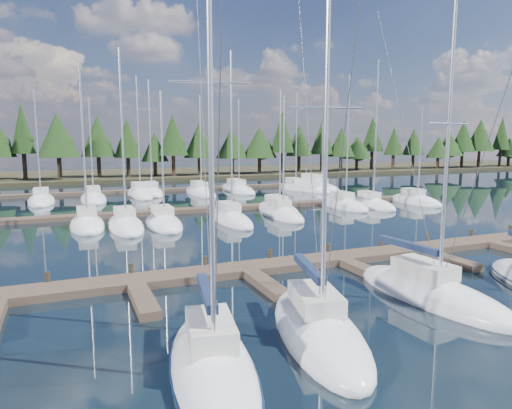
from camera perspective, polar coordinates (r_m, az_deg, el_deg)
name	(u,v)px	position (r m, az deg, el deg)	size (l,w,h in m)	color
ground	(260,227)	(38.64, 0.44, -2.81)	(260.00, 260.00, 0.00)	black
far_shore	(145,174)	(96.33, -13.69, 3.70)	(220.00, 30.00, 0.60)	#312D1B
main_dock	(343,261)	(27.70, 10.81, -6.92)	(44.00, 6.13, 0.90)	#4D3D30
back_docks	(198,198)	(56.94, -7.29, 0.86)	(50.00, 21.80, 0.40)	#4D3D30
front_sailboat_1	(212,366)	(15.19, -5.47, -19.43)	(4.12, 8.84, 16.16)	white
front_sailboat_2	(318,329)	(17.82, 7.76, -15.18)	(4.78, 9.00, 15.25)	white
front_sailboat_3	(430,293)	(22.93, 20.94, -10.29)	(3.39, 9.16, 14.55)	white
back_sailboat_rows	(211,201)	(52.82, -5.67, 0.40)	(48.20, 32.94, 16.39)	white
motor_yacht_right	(310,188)	(65.79, 6.75, 2.07)	(4.59, 8.65, 4.11)	white
tree_line	(142,140)	(86.05, -14.04, 7.80)	(185.70, 12.18, 12.89)	black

